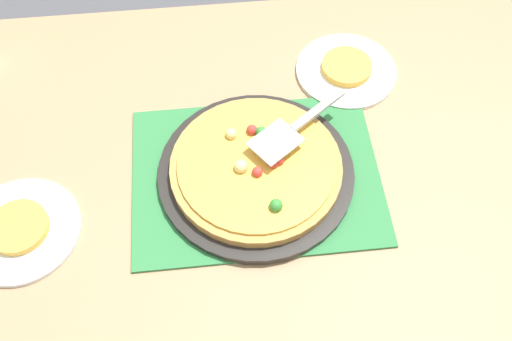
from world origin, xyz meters
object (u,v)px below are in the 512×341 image
(plate_far_right, at_px, (346,71))
(pizza_server, at_px, (294,128))
(served_slice_left, at_px, (18,227))
(served_slice_right, at_px, (347,67))
(pizza_pan, at_px, (256,172))
(plate_near_left, at_px, (21,230))
(pizza, at_px, (256,167))

(plate_far_right, relative_size, pizza_server, 1.04)
(plate_far_right, distance_m, pizza_server, 0.25)
(plate_far_right, bearing_deg, pizza_server, -127.57)
(served_slice_left, relative_size, served_slice_right, 1.00)
(pizza_pan, xyz_separation_m, pizza_server, (0.08, 0.06, 0.05))
(plate_far_right, relative_size, served_slice_right, 2.00)
(served_slice_left, relative_size, pizza_server, 0.52)
(plate_near_left, bearing_deg, pizza_server, 14.35)
(pizza, bearing_deg, served_slice_right, 47.84)
(pizza_pan, distance_m, plate_far_right, 0.34)
(plate_near_left, relative_size, served_slice_left, 2.00)
(pizza_pan, bearing_deg, pizza, 53.88)
(pizza_pan, distance_m, pizza, 0.02)
(pizza, bearing_deg, plate_near_left, -170.32)
(plate_near_left, xyz_separation_m, plate_far_right, (0.67, 0.32, 0.00))
(served_slice_right, xyz_separation_m, pizza_server, (-0.15, -0.19, 0.05))
(pizza, distance_m, plate_far_right, 0.34)
(pizza_pan, distance_m, served_slice_left, 0.45)
(pizza_pan, relative_size, plate_far_right, 1.73)
(plate_near_left, bearing_deg, plate_far_right, 25.91)
(served_slice_left, bearing_deg, plate_near_left, 180.00)
(plate_near_left, xyz_separation_m, served_slice_right, (0.67, 0.32, 0.01))
(served_slice_right, distance_m, pizza_server, 0.25)
(served_slice_right, relative_size, pizza_server, 0.52)
(plate_far_right, xyz_separation_m, served_slice_right, (0.00, 0.00, 0.01))
(served_slice_left, distance_m, served_slice_right, 0.74)
(served_slice_left, bearing_deg, served_slice_right, 25.91)
(pizza_pan, relative_size, served_slice_left, 3.45)
(pizza_pan, xyz_separation_m, plate_near_left, (-0.44, -0.08, -0.01))
(plate_far_right, distance_m, served_slice_left, 0.74)
(pizza_server, bearing_deg, served_slice_left, -165.65)
(pizza, xyz_separation_m, plate_near_left, (-0.44, -0.08, -0.03))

